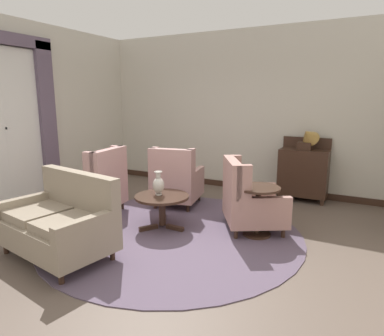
% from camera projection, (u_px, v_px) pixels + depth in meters
% --- Properties ---
extents(ground, '(8.63, 8.63, 0.00)m').
position_uv_depth(ground, '(161.00, 241.00, 4.51)').
color(ground, brown).
extents(wall_back, '(6.32, 0.08, 3.17)m').
position_uv_depth(wall_back, '(243.00, 112.00, 6.86)').
color(wall_back, beige).
rests_on(wall_back, ground).
extents(wall_left, '(0.08, 4.31, 3.17)m').
position_uv_depth(wall_left, '(48.00, 113.00, 6.40)').
color(wall_left, beige).
rests_on(wall_left, ground).
extents(baseboard_back, '(6.16, 0.03, 0.12)m').
position_uv_depth(baseboard_back, '(240.00, 186.00, 7.12)').
color(baseboard_back, '#382319').
rests_on(baseboard_back, ground).
extents(area_rug, '(3.58, 3.58, 0.01)m').
position_uv_depth(area_rug, '(173.00, 233.00, 4.77)').
color(area_rug, '#5B4C60').
rests_on(area_rug, ground).
extents(window_with_curtains, '(0.12, 1.93, 2.89)m').
position_uv_depth(window_with_curtains, '(5.00, 119.00, 5.57)').
color(window_with_curtains, silver).
extents(coffee_table, '(0.78, 0.78, 0.49)m').
position_uv_depth(coffee_table, '(162.00, 202.00, 4.91)').
color(coffee_table, '#382319').
rests_on(coffee_table, ground).
extents(porcelain_vase, '(0.17, 0.17, 0.35)m').
position_uv_depth(porcelain_vase, '(158.00, 185.00, 4.89)').
color(porcelain_vase, beige).
rests_on(porcelain_vase, coffee_table).
extents(settee, '(1.50, 1.03, 0.98)m').
position_uv_depth(settee, '(60.00, 223.00, 4.04)').
color(settee, gray).
rests_on(settee, ground).
extents(armchair_foreground_right, '(0.88, 0.91, 1.08)m').
position_uv_depth(armchair_foreground_right, '(99.00, 187.00, 5.49)').
color(armchair_foreground_right, tan).
rests_on(armchair_foreground_right, ground).
extents(armchair_near_sideboard, '(0.89, 0.96, 1.05)m').
position_uv_depth(armchair_near_sideboard, '(176.00, 182.00, 5.89)').
color(armchair_near_sideboard, tan).
rests_on(armchair_near_sideboard, ground).
extents(armchair_beside_settee, '(1.12, 1.14, 1.02)m').
position_uv_depth(armchair_beside_settee, '(248.00, 200.00, 4.85)').
color(armchair_beside_settee, tan).
rests_on(armchair_beside_settee, ground).
extents(side_table, '(0.58, 0.58, 0.69)m').
position_uv_depth(side_table, '(258.00, 206.00, 4.61)').
color(side_table, '#382319').
rests_on(side_table, ground).
extents(sideboard, '(0.86, 0.42, 1.15)m').
position_uv_depth(sideboard, '(303.00, 172.00, 6.23)').
color(sideboard, '#382319').
rests_on(sideboard, ground).
extents(gramophone, '(0.41, 0.47, 0.47)m').
position_uv_depth(gramophone, '(307.00, 138.00, 6.00)').
color(gramophone, '#382319').
rests_on(gramophone, sideboard).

